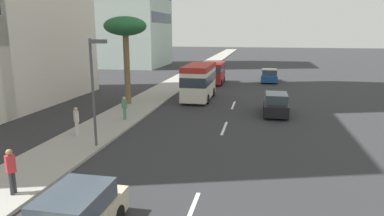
% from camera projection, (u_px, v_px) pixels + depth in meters
% --- Properties ---
extents(ground_plane, '(198.00, 198.00, 0.00)m').
position_uv_depth(ground_plane, '(239.00, 91.00, 36.71)').
color(ground_plane, '#2D2D30').
extents(sidewalk_right, '(162.00, 3.47, 0.15)m').
position_uv_depth(sidewalk_right, '(169.00, 88.00, 38.18)').
color(sidewalk_right, '#9E9B93').
rests_on(sidewalk_right, ground_plane).
extents(lane_stripe_near, '(3.20, 0.16, 0.01)m').
position_uv_depth(lane_stripe_near, '(190.00, 213.00, 12.06)').
color(lane_stripe_near, silver).
rests_on(lane_stripe_near, ground_plane).
extents(lane_stripe_mid, '(3.20, 0.16, 0.01)m').
position_uv_depth(lane_stripe_mid, '(224.00, 128.00, 22.62)').
color(lane_stripe_mid, silver).
rests_on(lane_stripe_mid, ground_plane).
extents(lane_stripe_far, '(3.20, 0.16, 0.01)m').
position_uv_depth(lane_stripe_far, '(233.00, 105.00, 29.58)').
color(lane_stripe_far, silver).
rests_on(lane_stripe_far, ground_plane).
extents(minibus_lead, '(6.24, 2.39, 3.22)m').
position_uv_depth(minibus_lead, '(199.00, 81.00, 31.66)').
color(minibus_lead, silver).
rests_on(minibus_lead, ground_plane).
extents(van_second, '(4.82, 2.23, 2.48)m').
position_uv_depth(van_second, '(214.00, 72.00, 41.28)').
color(van_second, '#A51E1E').
rests_on(van_second, ground_plane).
extents(car_third, '(4.39, 1.80, 1.64)m').
position_uv_depth(car_third, '(276.00, 104.00, 26.22)').
color(car_third, black).
rests_on(car_third, ground_plane).
extents(car_fifth, '(4.38, 1.97, 1.59)m').
position_uv_depth(car_fifth, '(269.00, 76.00, 42.81)').
color(car_fifth, '#1E478C').
rests_on(car_fifth, ground_plane).
extents(pedestrian_near_lamp, '(0.35, 0.39, 1.62)m').
position_uv_depth(pedestrian_near_lamp, '(124.00, 107.00, 24.11)').
color(pedestrian_near_lamp, '#4C8C66').
rests_on(pedestrian_near_lamp, sidewalk_right).
extents(pedestrian_mid_block, '(0.38, 0.39, 1.69)m').
position_uv_depth(pedestrian_mid_block, '(76.00, 120.00, 20.49)').
color(pedestrian_mid_block, beige).
rests_on(pedestrian_mid_block, sidewalk_right).
extents(pedestrian_by_tree, '(0.39, 0.36, 1.79)m').
position_uv_depth(pedestrian_by_tree, '(11.00, 169.00, 12.99)').
color(pedestrian_by_tree, '#333338').
rests_on(pedestrian_by_tree, sidewalk_right).
extents(palm_tree, '(3.47, 3.47, 7.22)m').
position_uv_depth(palm_tree, '(125.00, 29.00, 28.26)').
color(palm_tree, brown).
rests_on(palm_tree, sidewalk_right).
extents(street_lamp, '(0.24, 0.97, 5.70)m').
position_uv_depth(street_lamp, '(94.00, 79.00, 17.98)').
color(street_lamp, '#4C4C51').
rests_on(street_lamp, sidewalk_right).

